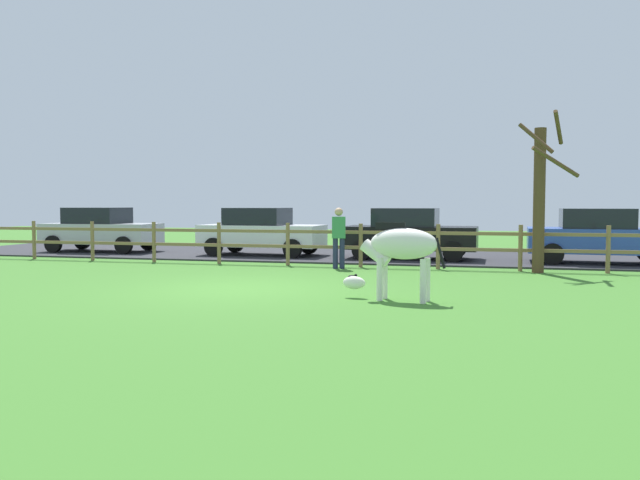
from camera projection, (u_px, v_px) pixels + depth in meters
ground_plane at (239, 289)px, 13.01m from camera, size 60.00×60.00×0.00m
parking_asphalt at (338, 253)px, 22.00m from camera, size 28.00×7.40×0.05m
paddock_fence at (288, 241)px, 17.93m from camera, size 21.10×0.11×1.20m
bare_tree at (540, 195)px, 15.88m from camera, size 1.48×1.26×4.01m
zebra at (399, 249)px, 11.37m from camera, size 1.92×0.69×1.41m
crow_on_grass at (352, 277)px, 13.96m from camera, size 0.22×0.10×0.20m
parked_car_black at (409, 233)px, 19.51m from camera, size 4.05×1.97×1.56m
parked_car_blue at (600, 236)px, 17.99m from camera, size 4.07×2.01×1.56m
parked_car_silver at (101, 229)px, 22.44m from camera, size 4.04×1.95×1.56m
parked_car_white at (261, 231)px, 20.88m from camera, size 4.06×2.00×1.56m
visitor_near_fence at (339, 235)px, 17.02m from camera, size 0.40×0.29×1.64m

